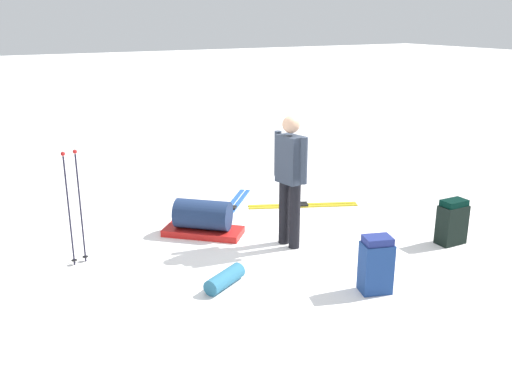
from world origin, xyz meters
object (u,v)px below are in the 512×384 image
at_px(backpack_bright, 452,222).
at_px(sleeping_mat_rolled, 225,279).
at_px(ski_pair_far, 303,205).
at_px(ski_poles_planted_near, 74,203).
at_px(ski_pair_near, 231,209).
at_px(gear_sled, 203,219).
at_px(skier_standing, 290,174).
at_px(backpack_large_dark, 376,265).

relative_size(backpack_bright, sleeping_mat_rolled, 1.09).
distance_m(backpack_bright, sleeping_mat_rolled, 3.15).
bearing_deg(ski_pair_far, ski_poles_planted_near, 7.81).
bearing_deg(ski_poles_planted_near, sleeping_mat_rolled, 132.45).
bearing_deg(backpack_bright, sleeping_mat_rolled, -5.66).
xyz_separation_m(ski_pair_near, sleeping_mat_rolled, (1.19, 2.27, 0.08)).
relative_size(ski_pair_near, gear_sled, 1.48).
xyz_separation_m(backpack_bright, ski_poles_planted_near, (4.40, -1.70, 0.48)).
distance_m(gear_sled, sleeping_mat_rolled, 1.59).
xyz_separation_m(backpack_bright, sleeping_mat_rolled, (3.13, -0.31, -0.20)).
bearing_deg(ski_poles_planted_near, ski_pair_near, -160.30).
bearing_deg(ski_poles_planted_near, skier_standing, 163.70).
bearing_deg(ski_pair_near, backpack_large_dark, 93.38).
distance_m(skier_standing, gear_sled, 1.41).
distance_m(ski_poles_planted_near, sleeping_mat_rolled, 2.00).
height_order(skier_standing, backpack_large_dark, skier_standing).
distance_m(backpack_bright, ski_poles_planted_near, 4.74).
bearing_deg(ski_poles_planted_near, backpack_large_dark, 139.40).
distance_m(ski_pair_near, backpack_large_dark, 3.17).
bearing_deg(backpack_large_dark, gear_sled, -68.04).
xyz_separation_m(skier_standing, backpack_large_dark, (-0.14, 1.54, -0.64)).
relative_size(ski_pair_far, sleeping_mat_rolled, 2.99).
relative_size(ski_pair_near, backpack_bright, 2.70).
relative_size(backpack_large_dark, backpack_bright, 1.06).
bearing_deg(ski_pair_near, gear_sled, 43.54).
bearing_deg(backpack_large_dark, ski_pair_near, -86.62).
distance_m(backpack_large_dark, gear_sled, 2.60).
bearing_deg(gear_sled, skier_standing, 133.75).
bearing_deg(ski_pair_near, skier_standing, 91.75).
xyz_separation_m(ski_pair_far, backpack_large_dark, (0.88, 2.75, 0.30)).
bearing_deg(backpack_bright, ski_pair_near, -53.09).
height_order(ski_pair_far, backpack_bright, backpack_bright).
bearing_deg(backpack_bright, backpack_large_dark, 18.00).
height_order(ski_pair_near, gear_sled, gear_sled).
bearing_deg(backpack_large_dark, ski_pair_far, -107.75).
height_order(skier_standing, gear_sled, skier_standing).
distance_m(ski_pair_far, sleeping_mat_rolled, 2.93).
xyz_separation_m(ski_pair_far, sleeping_mat_rolled, (2.26, 1.87, 0.08)).
relative_size(ski_pair_near, ski_pair_far, 0.98).
xyz_separation_m(skier_standing, ski_poles_planted_near, (2.51, -0.73, -0.18)).
height_order(skier_standing, ski_pair_far, skier_standing).
bearing_deg(skier_standing, sleeping_mat_rolled, 27.90).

